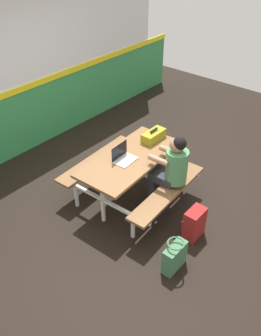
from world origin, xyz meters
The scene contains 8 objects.
ground_plane centered at (0.00, 0.00, -0.01)m, with size 10.00×10.00×0.02m, color black.
accent_backdrop centered at (0.00, 2.32, 1.25)m, with size 8.00×0.14×2.60m.
picnic_table_main centered at (0.09, 0.00, 0.57)m, with size 1.64×1.63×0.74m.
student_nearer centered at (0.30, -0.55, 0.71)m, with size 0.38×0.53×1.21m.
laptop_silver centered at (-0.03, 0.03, 0.79)m, with size 0.33×0.24×0.22m.
toolbox_grey centered at (0.66, 0.03, 0.81)m, with size 0.40×0.18×0.18m.
backpack_dark centered at (0.04, -1.13, 0.22)m, with size 0.30×0.22×0.44m.
tote_bag_bright centered at (-0.56, -1.23, 0.19)m, with size 0.34×0.21×0.43m.
Camera 1 is at (-3.00, -2.61, 3.50)m, focal length 37.68 mm.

